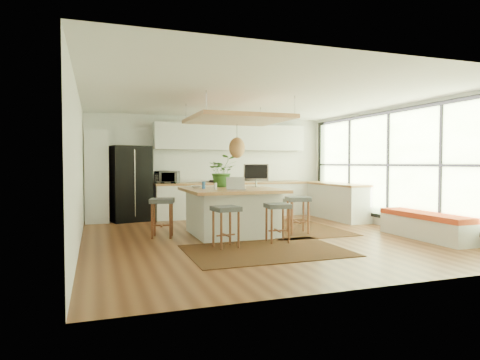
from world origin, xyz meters
name	(u,v)px	position (x,y,z in m)	size (l,w,h in m)	color
floor	(258,237)	(0.00, 0.00, 0.00)	(7.00, 7.00, 0.00)	#532B17
ceiling	(258,98)	(0.00, 0.00, 2.70)	(7.00, 7.00, 0.00)	white
wall_back	(211,167)	(0.00, 3.50, 1.35)	(6.50, 6.50, 0.00)	silver
wall_front	(372,171)	(0.00, -3.50, 1.35)	(6.50, 6.50, 0.00)	silver
wall_left	(78,169)	(-3.25, 0.00, 1.35)	(7.00, 7.00, 0.00)	silver
wall_right	(396,167)	(3.25, 0.00, 1.35)	(7.00, 7.00, 0.00)	silver
window_wall	(395,165)	(3.22, 0.00, 1.40)	(0.10, 6.20, 2.60)	black
pantry	(97,176)	(-2.95, 3.18, 1.12)	(0.55, 0.60, 2.25)	silver
back_counter_base	(234,200)	(0.55, 3.18, 0.44)	(4.20, 0.60, 0.88)	silver
back_counter_top	(234,183)	(0.55, 3.18, 0.90)	(4.24, 0.64, 0.05)	#935C34
backsplash	(230,167)	(0.55, 3.48, 1.35)	(4.20, 0.02, 0.80)	white
upper_cabinets	(232,137)	(0.55, 3.32, 2.15)	(4.20, 0.34, 0.70)	silver
range	(225,198)	(0.30, 3.18, 0.50)	(0.76, 0.62, 1.00)	#A5A5AA
right_counter_base	(334,201)	(2.93, 2.00, 0.44)	(0.60, 2.50, 0.88)	silver
right_counter_top	(334,184)	(2.93, 2.00, 0.90)	(0.64, 2.54, 0.05)	#935C34
window_bench	(425,226)	(2.95, -1.20, 0.25)	(0.52, 2.00, 0.50)	silver
ceiling_panel	(237,133)	(-0.30, 0.40, 2.05)	(1.86, 1.86, 0.80)	#935C34
rug_near	(266,251)	(-0.34, -1.22, 0.01)	(2.60, 1.80, 0.01)	black
rug_right	(293,228)	(1.14, 0.76, 0.01)	(1.80, 2.60, 0.01)	black
fridge	(130,184)	(-2.16, 3.19, 0.93)	(0.93, 0.73, 1.87)	black
island	(232,211)	(-0.38, 0.50, 0.47)	(1.85, 1.85, 0.93)	#935C34
stool_near_left	(226,227)	(-0.90, -0.77, 0.35)	(0.42, 0.42, 0.71)	#404347
stool_near_right	(278,223)	(0.13, -0.62, 0.35)	(0.42, 0.42, 0.71)	#404347
stool_right_front	(298,216)	(0.93, 0.14, 0.35)	(0.45, 0.45, 0.75)	#404347
stool_right_back	(285,212)	(0.97, 0.84, 0.35)	(0.40, 0.40, 0.67)	#404347
stool_left_side	(162,219)	(-1.76, 0.60, 0.35)	(0.45, 0.45, 0.76)	#404347
laptop	(236,184)	(-0.45, 0.01, 1.05)	(0.36, 0.38, 0.27)	#A5A5AA
monitor	(256,175)	(0.28, 0.83, 1.19)	(0.54, 0.19, 0.51)	#A5A5AA
microwave	(167,176)	(-1.25, 3.12, 1.12)	(0.58, 0.32, 0.39)	#A5A5AA
island_plant	(222,175)	(-0.40, 1.09, 1.20)	(0.62, 0.69, 0.54)	#1E4C19
island_bowl	(197,187)	(-1.03, 0.81, 0.96)	(0.23, 0.23, 0.06)	white
island_bottle_0	(204,184)	(-0.93, 0.60, 1.03)	(0.07, 0.07, 0.19)	#2C64B1
island_bottle_1	(215,185)	(-0.78, 0.35, 1.03)	(0.07, 0.07, 0.19)	silver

